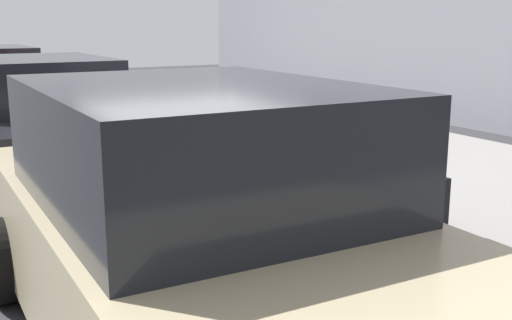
{
  "coord_description": "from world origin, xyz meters",
  "views": [
    {
      "loc": [
        -7.6,
        3.2,
        2.04
      ],
      "look_at": [
        -1.84,
        0.0,
        0.58
      ],
      "focal_mm": 44.0,
      "sensor_mm": 36.0,
      "label": 1
    }
  ],
  "objects": [
    {
      "name": "suitcase_red_5",
      "position": [
        -0.91,
        -0.67,
        0.51
      ],
      "size": [
        0.44,
        0.27,
        0.8
      ],
      "color": "red",
      "rests_on": "sidewalk_curb"
    },
    {
      "name": "sidewalk_curb",
      "position": [
        0.0,
        -2.5,
        0.07
      ],
      "size": [
        18.0,
        5.0,
        0.14
      ],
      "primitive_type": "cube",
      "color": "gray",
      "rests_on": "ground_plane"
    },
    {
      "name": "suitcase_navy_4",
      "position": [
        -1.43,
        -0.78,
        0.52
      ],
      "size": [
        0.42,
        0.2,
        1.07
      ],
      "color": "navy",
      "rests_on": "sidewalk_curb"
    },
    {
      "name": "suitcase_maroon_2",
      "position": [
        -2.48,
        -0.72,
        0.43
      ],
      "size": [
        0.51,
        0.29,
        0.86
      ],
      "color": "maroon",
      "rests_on": "sidewalk_curb"
    },
    {
      "name": "parked_car_charcoal_1",
      "position": [
        0.91,
        1.76,
        0.74
      ],
      "size": [
        4.59,
        2.21,
        1.58
      ],
      "color": "black",
      "rests_on": "ground_plane"
    },
    {
      "name": "suitcase_olive_1",
      "position": [
        -3.07,
        -0.69,
        0.44
      ],
      "size": [
        0.48,
        0.2,
        0.89
      ],
      "color": "#59601E",
      "rests_on": "sidewalk_curb"
    },
    {
      "name": "suitcase_silver_3",
      "position": [
        -1.94,
        -0.65,
        0.51
      ],
      "size": [
        0.42,
        0.26,
        1.01
      ],
      "color": "#9EA0A8",
      "rests_on": "sidewalk_curb"
    },
    {
      "name": "suitcase_teal_6",
      "position": [
        -0.36,
        -0.66,
        0.43
      ],
      "size": [
        0.48,
        0.22,
        0.81
      ],
      "color": "#0F606B",
      "rests_on": "sidewalk_curb"
    },
    {
      "name": "fire_hydrant",
      "position": [
        1.01,
        -0.72,
        0.53
      ],
      "size": [
        0.39,
        0.21,
        0.75
      ],
      "color": "red",
      "rests_on": "sidewalk_curb"
    },
    {
      "name": "ground_plane",
      "position": [
        0.0,
        0.0,
        0.0
      ],
      "size": [
        40.0,
        40.0,
        0.0
      ],
      "primitive_type": "plane",
      "color": "#333335"
    },
    {
      "name": "suitcase_black_0",
      "position": [
        -3.61,
        -0.73,
        0.43
      ],
      "size": [
        0.44,
        0.23,
        0.9
      ],
      "color": "black",
      "rests_on": "sidewalk_curb"
    },
    {
      "name": "bollard_post",
      "position": [
        1.68,
        -0.57,
        0.57
      ],
      "size": [
        0.12,
        0.12,
        0.86
      ],
      "primitive_type": "cylinder",
      "color": "brown",
      "rests_on": "sidewalk_curb"
    },
    {
      "name": "parked_car_beige_0",
      "position": [
        -4.28,
        1.76,
        0.79
      ],
      "size": [
        4.39,
        2.12,
        1.69
      ],
      "color": "tan",
      "rests_on": "ground_plane"
    },
    {
      "name": "suitcase_black_7",
      "position": [
        0.18,
        -0.65,
        0.48
      ],
      "size": [
        0.43,
        0.23,
        0.92
      ],
      "color": "black",
      "rests_on": "sidewalk_curb"
    }
  ]
}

